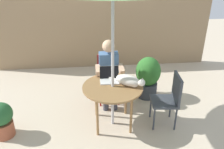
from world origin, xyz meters
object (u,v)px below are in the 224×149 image
chair_empty (170,97)px  potted_plant_by_chair (148,76)px  cat (129,81)px  potted_plant_near_fence (1,119)px  patio_table (113,90)px  person_seated (109,70)px  chair_occupied (108,75)px  laptop (109,77)px

chair_empty → potted_plant_by_chair: chair_empty is taller
chair_empty → cat: same height
potted_plant_near_fence → patio_table: bearing=4.1°
chair_empty → person_seated: 1.16m
cat → chair_occupied: bearing=107.8°
chair_empty → chair_occupied: bearing=135.9°
person_seated → cat: (0.26, -0.64, 0.11)m
chair_occupied → person_seated: 0.23m
patio_table → person_seated: 0.64m
potted_plant_near_fence → chair_occupied: bearing=28.4°
person_seated → potted_plant_near_fence: size_ratio=2.14×
patio_table → person_seated: size_ratio=0.76×
laptop → potted_plant_near_fence: laptop is taller
patio_table → cat: cat is taller
chair_occupied → potted_plant_near_fence: (-1.69, -0.91, -0.21)m
patio_table → chair_empty: (0.90, -0.08, -0.13)m
laptop → potted_plant_near_fence: size_ratio=0.53×
cat → patio_table: bearing=179.0°
patio_table → chair_empty: 0.91m
chair_empty → cat: bearing=173.3°
chair_occupied → potted_plant_near_fence: bearing=-151.6°
chair_occupied → laptop: laptop is taller
person_seated → laptop: (-0.03, -0.43, 0.09)m
person_seated → laptop: bearing=-94.4°
potted_plant_by_chair → chair_empty: bearing=-81.3°
person_seated → chair_occupied: bearing=90.0°
patio_table → chair_empty: size_ratio=1.06×
chair_empty → potted_plant_by_chair: 0.90m
laptop → chair_occupied: bearing=86.8°
cat → potted_plant_by_chair: (0.51, 0.81, -0.35)m
chair_empty → person_seated: size_ratio=0.72×
person_seated → cat: size_ratio=2.30×
chair_empty → laptop: 1.01m
cat → potted_plant_near_fence: (-1.95, -0.12, -0.49)m
chair_occupied → patio_table: bearing=-90.0°
chair_empty → cat: 0.70m
chair_occupied → potted_plant_by_chair: (0.76, 0.01, -0.08)m
potted_plant_near_fence → chair_empty: bearing=0.9°
chair_empty → potted_plant_by_chair: size_ratio=1.07×
patio_table → chair_empty: bearing=-5.1°
chair_occupied → chair_empty: 1.25m
laptop → potted_plant_near_fence: (-1.66, -0.33, -0.47)m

